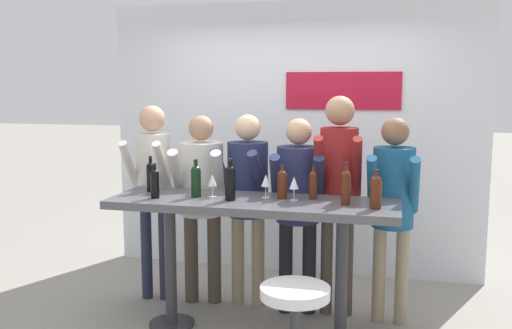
# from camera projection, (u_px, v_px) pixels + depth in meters

# --- Properties ---
(back_wall) EXTENTS (3.74, 0.12, 2.69)m
(back_wall) POSITION_uv_depth(u_px,v_px,m) (293.00, 139.00, 5.71)
(back_wall) COLOR silver
(back_wall) RESTS_ON ground_plane
(tasting_table) EXTENTS (2.14, 0.65, 1.05)m
(tasting_table) POSITION_uv_depth(u_px,v_px,m) (253.00, 221.00, 4.23)
(tasting_table) COLOR #4C4C51
(tasting_table) RESTS_ON ground_plane
(bar_stool) EXTENTS (0.46, 0.46, 0.65)m
(bar_stool) POSITION_uv_depth(u_px,v_px,m) (295.00, 320.00, 3.56)
(bar_stool) COLOR #333338
(bar_stool) RESTS_ON ground_plane
(person_far_left) EXTENTS (0.39, 0.52, 1.71)m
(person_far_left) POSITION_uv_depth(u_px,v_px,m) (153.00, 179.00, 4.93)
(person_far_left) COLOR #23283D
(person_far_left) RESTS_ON ground_plane
(person_left) EXTENTS (0.49, 0.58, 1.63)m
(person_left) POSITION_uv_depth(u_px,v_px,m) (202.00, 189.00, 4.86)
(person_left) COLOR #473D33
(person_left) RESTS_ON ground_plane
(person_center_left) EXTENTS (0.45, 0.55, 1.64)m
(person_center_left) POSITION_uv_depth(u_px,v_px,m) (247.00, 189.00, 4.79)
(person_center_left) COLOR gray
(person_center_left) RESTS_ON ground_plane
(person_center) EXTENTS (0.46, 0.56, 1.62)m
(person_center) POSITION_uv_depth(u_px,v_px,m) (298.00, 195.00, 4.63)
(person_center) COLOR black
(person_center) RESTS_ON ground_plane
(person_center_right) EXTENTS (0.39, 0.54, 1.80)m
(person_center_right) POSITION_uv_depth(u_px,v_px,m) (338.00, 178.00, 4.57)
(person_center_right) COLOR #473D33
(person_center_right) RESTS_ON ground_plane
(person_right) EXTENTS (0.39, 0.50, 1.64)m
(person_right) POSITION_uv_depth(u_px,v_px,m) (393.00, 197.00, 4.42)
(person_right) COLOR gray
(person_right) RESTS_ON ground_plane
(wine_bottle_0) EXTENTS (0.07, 0.07, 0.28)m
(wine_bottle_0) POSITION_uv_depth(u_px,v_px,m) (151.00, 175.00, 4.52)
(wine_bottle_0) COLOR black
(wine_bottle_0) RESTS_ON tasting_table
(wine_bottle_1) EXTENTS (0.07, 0.07, 0.30)m
(wine_bottle_1) POSITION_uv_depth(u_px,v_px,m) (346.00, 186.00, 4.01)
(wine_bottle_1) COLOR #4C1E0F
(wine_bottle_1) RESTS_ON tasting_table
(wine_bottle_2) EXTENTS (0.08, 0.08, 0.29)m
(wine_bottle_2) POSITION_uv_depth(u_px,v_px,m) (196.00, 180.00, 4.30)
(wine_bottle_2) COLOR black
(wine_bottle_2) RESTS_ON tasting_table
(wine_bottle_3) EXTENTS (0.08, 0.08, 0.31)m
(wine_bottle_3) POSITION_uv_depth(u_px,v_px,m) (230.00, 181.00, 4.17)
(wine_bottle_3) COLOR black
(wine_bottle_3) RESTS_ON tasting_table
(wine_bottle_4) EXTENTS (0.07, 0.07, 0.25)m
(wine_bottle_4) POSITION_uv_depth(u_px,v_px,m) (282.00, 183.00, 4.24)
(wine_bottle_4) COLOR #4C1E0F
(wine_bottle_4) RESTS_ON tasting_table
(wine_bottle_5) EXTENTS (0.08, 0.08, 0.27)m
(wine_bottle_5) POSITION_uv_depth(u_px,v_px,m) (376.00, 190.00, 3.89)
(wine_bottle_5) COLOR #4C1E0F
(wine_bottle_5) RESTS_ON tasting_table
(wine_bottle_6) EXTENTS (0.06, 0.06, 0.26)m
(wine_bottle_6) POSITION_uv_depth(u_px,v_px,m) (313.00, 184.00, 4.22)
(wine_bottle_6) COLOR #4C1E0F
(wine_bottle_6) RESTS_ON tasting_table
(wine_bottle_7) EXTENTS (0.07, 0.07, 0.26)m
(wine_bottle_7) POSITION_uv_depth(u_px,v_px,m) (155.00, 182.00, 4.26)
(wine_bottle_7) COLOR black
(wine_bottle_7) RESTS_ON tasting_table
(wine_glass_0) EXTENTS (0.07, 0.07, 0.18)m
(wine_glass_0) POSITION_uv_depth(u_px,v_px,m) (266.00, 181.00, 4.27)
(wine_glass_0) COLOR silver
(wine_glass_0) RESTS_ON tasting_table
(wine_glass_1) EXTENTS (0.07, 0.07, 0.18)m
(wine_glass_1) POSITION_uv_depth(u_px,v_px,m) (212.00, 181.00, 4.29)
(wine_glass_1) COLOR silver
(wine_glass_1) RESTS_ON tasting_table
(wine_glass_2) EXTENTS (0.07, 0.07, 0.18)m
(wine_glass_2) POSITION_uv_depth(u_px,v_px,m) (294.00, 184.00, 4.17)
(wine_glass_2) COLOR silver
(wine_glass_2) RESTS_ON tasting_table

